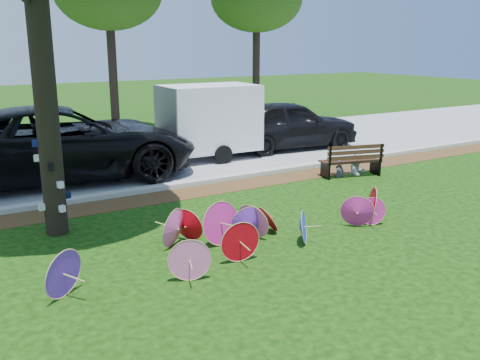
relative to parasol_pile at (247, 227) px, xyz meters
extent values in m
plane|color=black|center=(0.17, -0.63, -0.37)|extent=(90.00, 90.00, 0.00)
cube|color=#472D16|center=(0.17, 3.87, -0.36)|extent=(90.00, 1.00, 0.01)
cube|color=#B7B5AD|center=(0.17, 4.57, -0.31)|extent=(90.00, 0.30, 0.12)
cube|color=gray|center=(0.17, 8.72, -0.36)|extent=(90.00, 8.00, 0.01)
cylinder|color=black|center=(-2.94, 2.59, 2.66)|extent=(0.44, 0.44, 6.06)
cone|color=#F656B2|center=(-1.20, 0.62, 0.02)|extent=(0.77, 0.66, 0.78)
cone|color=#D462A1|center=(-1.60, -0.80, -0.01)|extent=(0.71, 0.34, 0.72)
cone|color=#BC0511|center=(-0.52, -0.56, 0.01)|extent=(0.76, 0.22, 0.76)
cone|color=purple|center=(0.15, 0.19, -0.01)|extent=(0.74, 0.34, 0.72)
cone|color=#F656B2|center=(0.37, 0.30, 0.00)|extent=(0.54, 0.79, 0.74)
cone|color=#C8248B|center=(2.50, -0.32, -0.02)|extent=(0.68, 0.64, 0.71)
cone|color=#C8248B|center=(-0.41, 0.36, 0.06)|extent=(0.89, 0.36, 0.87)
cone|color=#BC0511|center=(0.81, 0.44, -0.06)|extent=(0.46, 0.66, 0.57)
cone|color=blue|center=(0.97, -0.43, -0.04)|extent=(0.59, 0.61, 0.67)
cone|color=#BC0511|center=(-0.89, 0.78, -0.03)|extent=(0.52, 0.71, 0.69)
cone|color=#C8248B|center=(2.90, -0.32, -0.06)|extent=(0.61, 0.38, 0.62)
cone|color=purple|center=(-3.53, -0.37, 0.03)|extent=(0.77, 0.63, 0.80)
cone|color=#C8248B|center=(-0.21, 0.59, -0.10)|extent=(0.22, 0.56, 0.55)
cone|color=#BC0511|center=(3.04, -0.25, 0.03)|extent=(0.66, 0.79, 0.80)
imported|color=black|center=(-1.75, 6.98, 0.67)|extent=(7.77, 4.15, 2.08)
imported|color=black|center=(6.30, 7.40, 0.52)|extent=(5.39, 2.60, 1.77)
cube|color=white|center=(3.12, 7.37, 0.99)|extent=(3.11, 2.04, 2.72)
imported|color=#3D4053|center=(5.11, 3.19, 0.14)|extent=(0.42, 0.34, 1.01)
imported|color=silver|center=(5.81, 3.19, 0.23)|extent=(0.63, 0.51, 1.21)
cylinder|color=black|center=(2.11, 13.99, 2.13)|extent=(0.36, 0.36, 5.00)
cylinder|color=black|center=(9.46, 14.39, 2.13)|extent=(0.36, 0.36, 5.00)
camera|label=1|loc=(-5.06, -8.12, 3.40)|focal=40.00mm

